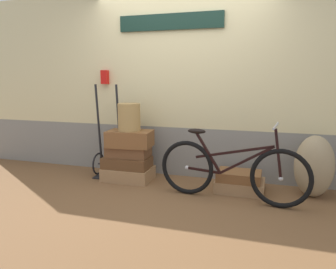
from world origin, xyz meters
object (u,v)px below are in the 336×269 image
object	(u,v)px
suitcase_0	(128,174)
suitcase_1	(127,162)
bicycle	(231,171)
suitcase_4	(240,185)
suitcase_5	(239,176)
luggage_trolley	(109,156)
suitcase_2	(129,151)
wicker_basket	(129,117)
burlap_sack	(314,166)
suitcase_3	(130,139)

from	to	relation	value
suitcase_0	suitcase_1	bearing A→B (deg)	-139.73
suitcase_0	bicycle	world-z (taller)	bicycle
suitcase_4	suitcase_5	bearing A→B (deg)	-113.35
suitcase_0	luggage_trolley	distance (m)	0.40
suitcase_0	bicycle	size ratio (longest dim) A/B	0.38
suitcase_2	suitcase_5	distance (m)	1.53
suitcase_0	bicycle	xyz separation A→B (m)	(1.45, -0.35, 0.27)
suitcase_2	wicker_basket	distance (m)	0.48
suitcase_2	suitcase_5	size ratio (longest dim) A/B	1.08
suitcase_4	burlap_sack	distance (m)	0.90
luggage_trolley	bicycle	size ratio (longest dim) A/B	0.76
burlap_sack	suitcase_4	bearing A→B (deg)	-175.61
wicker_basket	bicycle	world-z (taller)	wicker_basket
wicker_basket	burlap_sack	world-z (taller)	wicker_basket
suitcase_3	bicycle	distance (m)	1.48
suitcase_4	suitcase_5	world-z (taller)	suitcase_5
luggage_trolley	wicker_basket	bearing A→B (deg)	-11.96
suitcase_5	wicker_basket	xyz separation A→B (m)	(-1.49, 0.03, 0.68)
suitcase_1	suitcase_4	xyz separation A→B (m)	(1.54, 0.02, -0.18)
suitcase_1	luggage_trolley	size ratio (longest dim) A/B	0.48
suitcase_0	burlap_sack	world-z (taller)	burlap_sack
suitcase_2	luggage_trolley	distance (m)	0.35
suitcase_0	wicker_basket	bearing A→B (deg)	20.89
suitcase_5	suitcase_3	bearing A→B (deg)	179.64
suitcase_5	burlap_sack	world-z (taller)	burlap_sack
suitcase_2	wicker_basket	xyz separation A→B (m)	(0.03, -0.03, 0.48)
suitcase_2	suitcase_3	world-z (taller)	suitcase_3
wicker_basket	luggage_trolley	distance (m)	0.69
suitcase_2	suitcase_0	bearing A→B (deg)	-85.12
suitcase_1	burlap_sack	world-z (taller)	burlap_sack
suitcase_0	suitcase_4	distance (m)	1.53
suitcase_2	luggage_trolley	world-z (taller)	luggage_trolley
suitcase_1	luggage_trolley	xyz separation A→B (m)	(-0.33, 0.10, 0.04)
suitcase_0	suitcase_4	bearing A→B (deg)	-0.33
burlap_sack	suitcase_3	bearing A→B (deg)	-178.35
suitcase_5	luggage_trolley	size ratio (longest dim) A/B	0.40
suitcase_0	burlap_sack	size ratio (longest dim) A/B	0.89
suitcase_3	suitcase_2	bearing A→B (deg)	136.52
suitcase_1	wicker_basket	size ratio (longest dim) A/B	1.71
bicycle	suitcase_4	bearing A→B (deg)	77.30
suitcase_5	wicker_basket	size ratio (longest dim) A/B	1.43
suitcase_0	luggage_trolley	world-z (taller)	luggage_trolley
suitcase_3	suitcase_4	bearing A→B (deg)	-4.73
suitcase_4	burlap_sack	xyz separation A→B (m)	(0.84, 0.06, 0.30)
suitcase_1	bicycle	xyz separation A→B (m)	(1.46, -0.34, 0.10)
suitcase_3	suitcase_4	size ratio (longest dim) A/B	1.01
suitcase_0	burlap_sack	xyz separation A→B (m)	(2.37, 0.08, 0.28)
suitcase_4	bicycle	world-z (taller)	bicycle
suitcase_3	suitcase_4	distance (m)	1.58
suitcase_5	bicycle	xyz separation A→B (m)	(-0.07, -0.33, 0.15)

